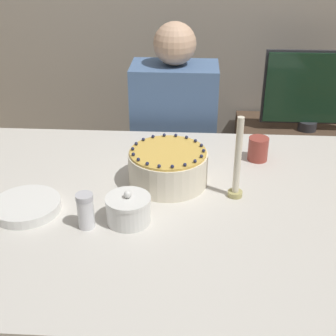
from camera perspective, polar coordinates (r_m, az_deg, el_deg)
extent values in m
cube|color=beige|center=(1.57, -0.60, -4.70)|extent=(1.56, 1.15, 0.03)
cylinder|color=beige|center=(2.35, -17.52, -4.94)|extent=(0.07, 0.07, 0.74)
cylinder|color=beige|center=(2.29, 18.79, -6.11)|extent=(0.07, 0.07, 0.74)
cylinder|color=#EFE5CC|center=(1.65, 0.00, 0.00)|extent=(0.28, 0.28, 0.12)
cylinder|color=gold|center=(1.62, 0.00, 1.93)|extent=(0.27, 0.27, 0.01)
sphere|color=#23284C|center=(1.61, 4.36, 2.13)|extent=(0.01, 0.01, 0.01)
sphere|color=#23284C|center=(1.65, 4.09, 2.78)|extent=(0.01, 0.01, 0.01)
sphere|color=#23284C|center=(1.68, 3.36, 3.35)|extent=(0.01, 0.01, 0.01)
sphere|color=#23284C|center=(1.71, 2.27, 3.77)|extent=(0.01, 0.01, 0.01)
sphere|color=#23284C|center=(1.72, 0.95, 4.01)|extent=(0.01, 0.01, 0.01)
sphere|color=#23284C|center=(1.72, -0.47, 4.04)|extent=(0.01, 0.01, 0.01)
sphere|color=#23284C|center=(1.71, -1.84, 3.87)|extent=(0.01, 0.01, 0.01)
sphere|color=#23284C|center=(1.69, -3.02, 3.51)|extent=(0.01, 0.01, 0.01)
sphere|color=#23284C|center=(1.66, -3.89, 2.99)|extent=(0.01, 0.01, 0.01)
sphere|color=#23284C|center=(1.62, -4.33, 2.36)|extent=(0.01, 0.01, 0.01)
sphere|color=#23284C|center=(1.59, -4.25, 1.68)|extent=(0.01, 0.01, 0.01)
sphere|color=#23284C|center=(1.55, -3.64, 1.05)|extent=(0.01, 0.01, 0.01)
sphere|color=#23284C|center=(1.52, -2.54, 0.54)|extent=(0.01, 0.01, 0.01)
sphere|color=#23284C|center=(1.51, -1.08, 0.24)|extent=(0.01, 0.01, 0.01)
sphere|color=#23284C|center=(1.50, 0.53, 0.19)|extent=(0.01, 0.01, 0.01)
sphere|color=#23284C|center=(1.52, 2.07, 0.41)|extent=(0.01, 0.01, 0.01)
sphere|color=#23284C|center=(1.54, 3.31, 0.86)|extent=(0.01, 0.01, 0.01)
sphere|color=#23284C|center=(1.57, 4.10, 1.46)|extent=(0.01, 0.01, 0.01)
cylinder|color=white|center=(1.46, -4.84, -5.25)|extent=(0.14, 0.14, 0.07)
cylinder|color=white|center=(1.43, -4.91, -3.84)|extent=(0.14, 0.14, 0.01)
sphere|color=white|center=(1.42, -4.94, -3.22)|extent=(0.02, 0.02, 0.02)
cylinder|color=white|center=(1.44, -9.99, -5.47)|extent=(0.05, 0.05, 0.10)
cylinder|color=silver|center=(1.41, -10.18, -3.52)|extent=(0.05, 0.05, 0.02)
cylinder|color=white|center=(1.59, -16.84, -4.84)|extent=(0.22, 0.22, 0.01)
cylinder|color=white|center=(1.58, -16.88, -4.60)|extent=(0.22, 0.22, 0.01)
cylinder|color=white|center=(1.58, -16.92, -4.36)|extent=(0.22, 0.22, 0.01)
cylinder|color=white|center=(1.57, -16.96, -4.11)|extent=(0.22, 0.22, 0.01)
cylinder|color=tan|center=(1.61, 8.17, -3.10)|extent=(0.05, 0.05, 0.02)
cylinder|color=silver|center=(1.54, 8.54, 1.49)|extent=(0.02, 0.02, 0.27)
cylinder|color=#993D33|center=(1.84, 10.92, 2.30)|extent=(0.08, 0.08, 0.09)
cube|color=#2D2D38|center=(2.51, 0.62, -5.21)|extent=(0.34, 0.34, 0.45)
cube|color=#4C6B99|center=(2.26, 0.68, 5.55)|extent=(0.40, 0.24, 0.57)
sphere|color=#D8AD8C|center=(2.14, 0.74, 14.93)|extent=(0.19, 0.19, 0.19)
cube|color=#4C3828|center=(2.82, 15.75, -0.83)|extent=(0.74, 0.52, 0.57)
cylinder|color=#2D2D33|center=(2.68, 16.62, 5.00)|extent=(0.10, 0.10, 0.05)
cube|color=#2D2D33|center=(2.62, 17.23, 9.33)|extent=(0.52, 0.02, 0.40)
cube|color=#193823|center=(2.61, 17.27, 9.27)|extent=(0.50, 0.03, 0.38)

